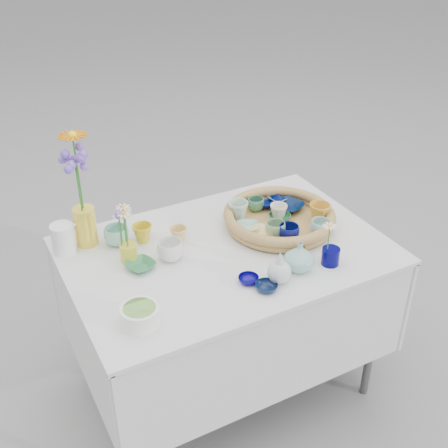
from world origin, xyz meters
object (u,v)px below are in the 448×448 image
display_table (226,384)px  bud_vase_seafoam (299,257)px  tall_vase_yellow (86,226)px  wicker_tray (279,218)px

display_table → bud_vase_seafoam: bearing=-55.2°
display_table → bud_vase_seafoam: 0.88m
display_table → bud_vase_seafoam: (0.18, -0.25, 0.82)m
display_table → tall_vase_yellow: (-0.48, 0.30, 0.85)m
wicker_tray → bud_vase_seafoam: 0.32m
bud_vase_seafoam → tall_vase_yellow: tall_vase_yellow is taller
display_table → wicker_tray: bearing=10.1°
wicker_tray → tall_vase_yellow: (-0.76, 0.25, 0.04)m
display_table → tall_vase_yellow: size_ratio=7.73×
tall_vase_yellow → wicker_tray: bearing=-18.1°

